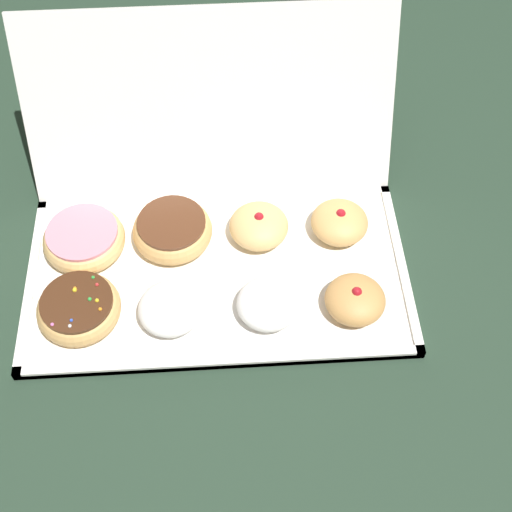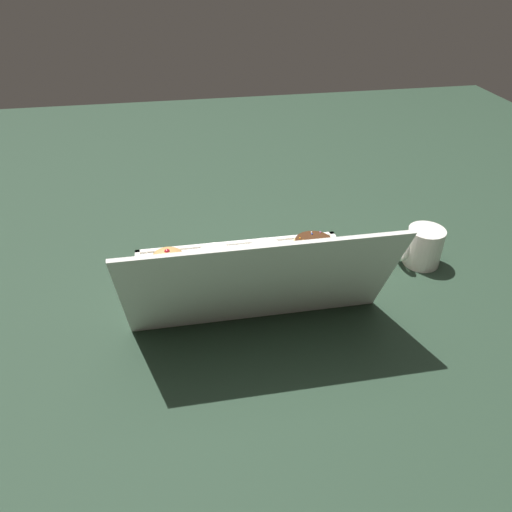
{
  "view_description": "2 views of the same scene",
  "coord_description": "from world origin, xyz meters",
  "px_view_note": "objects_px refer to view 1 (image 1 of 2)",
  "views": [
    {
      "loc": [
        0.02,
        -0.54,
        0.81
      ],
      "look_at": [
        0.05,
        0.01,
        0.03
      ],
      "focal_mm": 48.43,
      "sensor_mm": 36.0,
      "label": 1
    },
    {
      "loc": [
        0.14,
        0.92,
        0.69
      ],
      "look_at": [
        -0.03,
        -0.02,
        0.04
      ],
      "focal_mm": 33.79,
      "sensor_mm": 36.0,
      "label": 2
    }
  ],
  "objects_px": {
    "powdered_filled_donut_2": "(268,304)",
    "chocolate_frosted_donut_5": "(172,230)",
    "pink_frosted_donut_4": "(84,239)",
    "jelly_filled_donut_6": "(259,226)",
    "donut_box": "(218,275)",
    "jelly_filled_donut_3": "(355,300)",
    "sprinkle_donut_0": "(79,308)",
    "jelly_filled_donut_7": "(339,222)",
    "powdered_filled_donut_1": "(170,308)"
  },
  "relations": [
    {
      "from": "powdered_filled_donut_1",
      "to": "sprinkle_donut_0",
      "type": "bearing_deg",
      "value": 176.14
    },
    {
      "from": "donut_box",
      "to": "jelly_filled_donut_7",
      "type": "height_order",
      "value": "jelly_filled_donut_7"
    },
    {
      "from": "donut_box",
      "to": "jelly_filled_donut_3",
      "type": "bearing_deg",
      "value": -20.2
    },
    {
      "from": "pink_frosted_donut_4",
      "to": "powdered_filled_donut_2",
      "type": "bearing_deg",
      "value": -26.03
    },
    {
      "from": "powdered_filled_donut_1",
      "to": "jelly_filled_donut_3",
      "type": "bearing_deg",
      "value": -0.35
    },
    {
      "from": "sprinkle_donut_0",
      "to": "powdered_filled_donut_1",
      "type": "relative_size",
      "value": 1.29
    },
    {
      "from": "powdered_filled_donut_1",
      "to": "jelly_filled_donut_3",
      "type": "distance_m",
      "value": 0.24
    },
    {
      "from": "jelly_filled_donut_3",
      "to": "jelly_filled_donut_7",
      "type": "height_order",
      "value": "jelly_filled_donut_7"
    },
    {
      "from": "powdered_filled_donut_1",
      "to": "jelly_filled_donut_6",
      "type": "relative_size",
      "value": 1.02
    },
    {
      "from": "powdered_filled_donut_1",
      "to": "chocolate_frosted_donut_5",
      "type": "bearing_deg",
      "value": 89.4
    },
    {
      "from": "pink_frosted_donut_4",
      "to": "jelly_filled_donut_6",
      "type": "xyz_separation_m",
      "value": [
        0.25,
        0.01,
        0.0
      ]
    },
    {
      "from": "chocolate_frosted_donut_5",
      "to": "jelly_filled_donut_3",
      "type": "bearing_deg",
      "value": -28.39
    },
    {
      "from": "powdered_filled_donut_1",
      "to": "donut_box",
      "type": "bearing_deg",
      "value": 45.92
    },
    {
      "from": "pink_frosted_donut_4",
      "to": "chocolate_frosted_donut_5",
      "type": "distance_m",
      "value": 0.12
    },
    {
      "from": "powdered_filled_donut_1",
      "to": "jelly_filled_donut_7",
      "type": "relative_size",
      "value": 1.05
    },
    {
      "from": "jelly_filled_donut_6",
      "to": "jelly_filled_donut_7",
      "type": "bearing_deg",
      "value": 0.03
    },
    {
      "from": "donut_box",
      "to": "jelly_filled_donut_7",
      "type": "xyz_separation_m",
      "value": [
        0.18,
        0.06,
        0.03
      ]
    },
    {
      "from": "jelly_filled_donut_7",
      "to": "powdered_filled_donut_2",
      "type": "bearing_deg",
      "value": -130.69
    },
    {
      "from": "pink_frosted_donut_4",
      "to": "chocolate_frosted_donut_5",
      "type": "bearing_deg",
      "value": 3.27
    },
    {
      "from": "jelly_filled_donut_6",
      "to": "chocolate_frosted_donut_5",
      "type": "bearing_deg",
      "value": 179.64
    },
    {
      "from": "donut_box",
      "to": "sprinkle_donut_0",
      "type": "height_order",
      "value": "sprinkle_donut_0"
    },
    {
      "from": "sprinkle_donut_0",
      "to": "jelly_filled_donut_6",
      "type": "height_order",
      "value": "jelly_filled_donut_6"
    },
    {
      "from": "jelly_filled_donut_7",
      "to": "donut_box",
      "type": "bearing_deg",
      "value": -160.18
    },
    {
      "from": "chocolate_frosted_donut_5",
      "to": "jelly_filled_donut_7",
      "type": "bearing_deg",
      "value": -0.17
    },
    {
      "from": "donut_box",
      "to": "chocolate_frosted_donut_5",
      "type": "distance_m",
      "value": 0.09
    },
    {
      "from": "donut_box",
      "to": "chocolate_frosted_donut_5",
      "type": "height_order",
      "value": "chocolate_frosted_donut_5"
    },
    {
      "from": "jelly_filled_donut_3",
      "to": "chocolate_frosted_donut_5",
      "type": "height_order",
      "value": "jelly_filled_donut_3"
    },
    {
      "from": "donut_box",
      "to": "chocolate_frosted_donut_5",
      "type": "xyz_separation_m",
      "value": [
        -0.06,
        0.06,
        0.03
      ]
    },
    {
      "from": "powdered_filled_donut_2",
      "to": "jelly_filled_donut_6",
      "type": "bearing_deg",
      "value": 91.93
    },
    {
      "from": "jelly_filled_donut_6",
      "to": "jelly_filled_donut_7",
      "type": "distance_m",
      "value": 0.12
    },
    {
      "from": "jelly_filled_donut_6",
      "to": "sprinkle_donut_0",
      "type": "bearing_deg",
      "value": -153.77
    },
    {
      "from": "powdered_filled_donut_2",
      "to": "jelly_filled_donut_6",
      "type": "relative_size",
      "value": 0.99
    },
    {
      "from": "sprinkle_donut_0",
      "to": "jelly_filled_donut_3",
      "type": "distance_m",
      "value": 0.36
    },
    {
      "from": "sprinkle_donut_0",
      "to": "pink_frosted_donut_4",
      "type": "xyz_separation_m",
      "value": [
        -0.0,
        0.11,
        0.0
      ]
    },
    {
      "from": "powdered_filled_donut_2",
      "to": "chocolate_frosted_donut_5",
      "type": "bearing_deg",
      "value": 134.37
    },
    {
      "from": "donut_box",
      "to": "powdered_filled_donut_1",
      "type": "relative_size",
      "value": 6.13
    },
    {
      "from": "powdered_filled_donut_2",
      "to": "pink_frosted_donut_4",
      "type": "distance_m",
      "value": 0.28
    },
    {
      "from": "pink_frosted_donut_4",
      "to": "jelly_filled_donut_6",
      "type": "bearing_deg",
      "value": 1.47
    },
    {
      "from": "sprinkle_donut_0",
      "to": "chocolate_frosted_donut_5",
      "type": "distance_m",
      "value": 0.17
    },
    {
      "from": "jelly_filled_donut_3",
      "to": "powdered_filled_donut_2",
      "type": "bearing_deg",
      "value": 179.58
    },
    {
      "from": "pink_frosted_donut_4",
      "to": "jelly_filled_donut_6",
      "type": "distance_m",
      "value": 0.25
    },
    {
      "from": "donut_box",
      "to": "chocolate_frosted_donut_5",
      "type": "relative_size",
      "value": 4.64
    },
    {
      "from": "sprinkle_donut_0",
      "to": "chocolate_frosted_donut_5",
      "type": "xyz_separation_m",
      "value": [
        0.12,
        0.12,
        0.0
      ]
    },
    {
      "from": "sprinkle_donut_0",
      "to": "chocolate_frosted_donut_5",
      "type": "height_order",
      "value": "same"
    },
    {
      "from": "jelly_filled_donut_3",
      "to": "pink_frosted_donut_4",
      "type": "distance_m",
      "value": 0.39
    },
    {
      "from": "jelly_filled_donut_3",
      "to": "pink_frosted_donut_4",
      "type": "relative_size",
      "value": 0.7
    },
    {
      "from": "pink_frosted_donut_4",
      "to": "jelly_filled_donut_7",
      "type": "xyz_separation_m",
      "value": [
        0.36,
        0.01,
        0.0
      ]
    },
    {
      "from": "powdered_filled_donut_2",
      "to": "donut_box",
      "type": "bearing_deg",
      "value": 135.01
    },
    {
      "from": "powdered_filled_donut_1",
      "to": "chocolate_frosted_donut_5",
      "type": "relative_size",
      "value": 0.76
    },
    {
      "from": "sprinkle_donut_0",
      "to": "jelly_filled_donut_7",
      "type": "height_order",
      "value": "jelly_filled_donut_7"
    }
  ]
}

